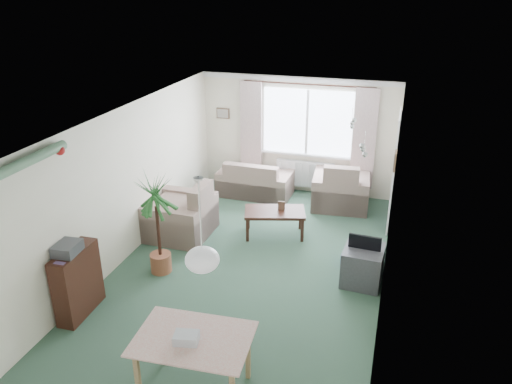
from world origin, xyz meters
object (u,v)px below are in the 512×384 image
(coffee_table, at_px, (275,223))
(pet_bed, at_px, (361,262))
(bookshelf, at_px, (78,282))
(dining_table, at_px, (195,365))
(houseplant, at_px, (158,225))
(armchair_corner, at_px, (341,183))
(armchair_left, at_px, (180,209))
(sofa, at_px, (255,178))
(tv_cube, at_px, (363,265))

(coffee_table, xyz_separation_m, pet_bed, (1.56, -0.60, -0.17))
(bookshelf, bearing_deg, dining_table, -24.54)
(houseplant, bearing_deg, armchair_corner, 54.46)
(armchair_left, relative_size, dining_table, 0.97)
(sofa, relative_size, coffee_table, 1.45)
(armchair_left, bearing_deg, armchair_corner, 129.51)
(coffee_table, distance_m, dining_table, 3.75)
(bookshelf, bearing_deg, houseplant, 63.96)
(pet_bed, bearing_deg, dining_table, -114.98)
(coffee_table, xyz_separation_m, houseplant, (-1.36, -1.65, 0.57))
(armchair_left, bearing_deg, pet_bed, 88.06)
(pet_bed, bearing_deg, coffee_table, 158.99)
(bookshelf, height_order, houseplant, houseplant)
(tv_cube, bearing_deg, armchair_corner, 108.20)
(bookshelf, distance_m, dining_table, 2.20)
(sofa, relative_size, pet_bed, 2.30)
(houseplant, bearing_deg, dining_table, -55.07)
(armchair_left, relative_size, houseplant, 0.68)
(tv_cube, xyz_separation_m, pet_bed, (-0.05, 0.46, -0.21))
(coffee_table, bearing_deg, armchair_left, -164.48)
(armchair_corner, xyz_separation_m, dining_table, (-0.83, -5.31, -0.13))
(bookshelf, bearing_deg, coffee_table, 54.63)
(dining_table, xyz_separation_m, tv_cube, (1.51, 2.68, -0.07))
(armchair_corner, bearing_deg, houseplant, 49.51)
(armchair_corner, height_order, tv_cube, armchair_corner)
(sofa, height_order, houseplant, houseplant)
(bookshelf, relative_size, pet_bed, 1.46)
(dining_table, height_order, pet_bed, dining_table)
(bookshelf, bearing_deg, tv_cube, 25.57)
(bookshelf, xyz_separation_m, tv_cube, (3.54, 1.82, -0.19))
(armchair_left, distance_m, coffee_table, 1.67)
(coffee_table, distance_m, tv_cube, 1.93)
(sofa, height_order, bookshelf, bookshelf)
(armchair_left, xyz_separation_m, tv_cube, (3.20, -0.62, -0.20))
(sofa, bearing_deg, houseplant, 82.13)
(armchair_corner, distance_m, dining_table, 5.37)
(armchair_left, height_order, tv_cube, armchair_left)
(houseplant, bearing_deg, pet_bed, 19.66)
(armchair_left, height_order, pet_bed, armchair_left)
(bookshelf, bearing_deg, armchair_corner, 55.65)
(sofa, relative_size, dining_table, 1.34)
(bookshelf, xyz_separation_m, pet_bed, (3.49, 2.29, -0.41))
(armchair_corner, xyz_separation_m, houseplant, (-2.29, -3.21, 0.32))
(sofa, relative_size, armchair_corner, 1.40)
(bookshelf, relative_size, houseplant, 0.59)
(bookshelf, bearing_deg, armchair_left, 80.42)
(dining_table, distance_m, pet_bed, 3.48)
(sofa, distance_m, armchair_corner, 1.77)
(armchair_corner, relative_size, pet_bed, 1.64)
(tv_cube, bearing_deg, sofa, 136.14)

